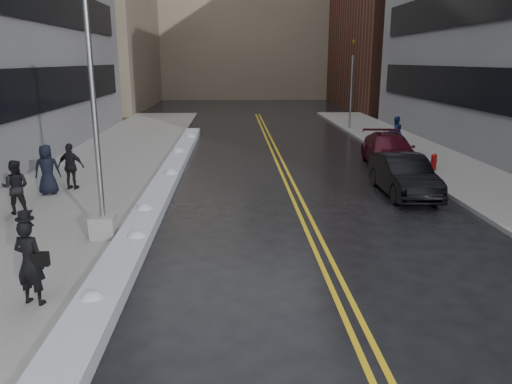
{
  "coord_description": "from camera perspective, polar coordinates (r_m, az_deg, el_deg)",
  "views": [
    {
      "loc": [
        0.24,
        -11.01,
        4.81
      ],
      "look_at": [
        0.85,
        2.23,
        1.3
      ],
      "focal_mm": 35.0,
      "sensor_mm": 36.0,
      "label": 1
    }
  ],
  "objects": [
    {
      "name": "sidewalk_east",
      "position": [
        23.65,
        21.81,
        2.21
      ],
      "size": [
        4.0,
        50.0,
        0.15
      ],
      "primitive_type": "cube",
      "color": "gray",
      "rests_on": "ground"
    },
    {
      "name": "car_black",
      "position": [
        19.03,
        16.55,
        1.83
      ],
      "size": [
        1.57,
        4.44,
        1.46
      ],
      "primitive_type": "imported",
      "rotation": [
        0.0,
        0.0,
        -0.01
      ],
      "color": "black",
      "rests_on": "ground"
    },
    {
      "name": "pedestrian_east",
      "position": [
        28.39,
        15.65,
        6.59
      ],
      "size": [
        0.96,
        0.82,
        1.72
      ],
      "primitive_type": "imported",
      "rotation": [
        0.0,
        0.0,
        3.36
      ],
      "color": "navy",
      "rests_on": "sidewalk_east"
    },
    {
      "name": "sidewalk_west",
      "position": [
        22.36,
        -18.13,
        1.86
      ],
      "size": [
        5.5,
        50.0,
        0.15
      ],
      "primitive_type": "cube",
      "color": "gray",
      "rests_on": "ground"
    },
    {
      "name": "building_far",
      "position": [
        71.3,
        -1.3,
        19.82
      ],
      "size": [
        36.0,
        16.0,
        22.0
      ],
      "primitive_type": "cube",
      "color": "gray",
      "rests_on": "ground"
    },
    {
      "name": "lamppost",
      "position": [
        13.68,
        -17.67,
        4.54
      ],
      "size": [
        0.65,
        0.65,
        7.62
      ],
      "color": "gray",
      "rests_on": "sidewalk_west"
    },
    {
      "name": "pedestrian_d",
      "position": [
        19.68,
        -20.38,
        2.76
      ],
      "size": [
        1.07,
        0.59,
        1.72
      ],
      "primitive_type": "imported",
      "rotation": [
        0.0,
        0.0,
        2.96
      ],
      "color": "black",
      "rests_on": "sidewalk_west"
    },
    {
      "name": "snow_ridge",
      "position": [
        19.76,
        -10.4,
        1.0
      ],
      "size": [
        0.9,
        30.0,
        0.34
      ],
      "primitive_type": "cube",
      "color": "silver",
      "rests_on": "ground"
    },
    {
      "name": "lane_line_left",
      "position": [
        21.66,
        3.01,
        1.99
      ],
      "size": [
        0.12,
        50.0,
        0.01
      ],
      "primitive_type": "cube",
      "color": "gold",
      "rests_on": "ground"
    },
    {
      "name": "car_maroon",
      "position": [
        24.08,
        14.99,
        4.61
      ],
      "size": [
        2.6,
        5.32,
        1.49
      ],
      "primitive_type": "imported",
      "rotation": [
        0.0,
        0.0,
        -0.1
      ],
      "color": "#440B18",
      "rests_on": "ground"
    },
    {
      "name": "lane_line_right",
      "position": [
        21.69,
        3.8,
        2.0
      ],
      "size": [
        0.12,
        50.0,
        0.01
      ],
      "primitive_type": "cube",
      "color": "gold",
      "rests_on": "ground"
    },
    {
      "name": "fire_hydrant",
      "position": [
        23.16,
        19.66,
        3.36
      ],
      "size": [
        0.26,
        0.26,
        0.73
      ],
      "color": "maroon",
      "rests_on": "sidewalk_east"
    },
    {
      "name": "building_west_far",
      "position": [
        57.37,
        -19.58,
        18.22
      ],
      "size": [
        14.0,
        22.0,
        18.0
      ],
      "primitive_type": "cube",
      "color": "gray",
      "rests_on": "ground"
    },
    {
      "name": "pedestrian_c",
      "position": [
        19.22,
        -22.76,
        2.38
      ],
      "size": [
        0.97,
        0.73,
        1.8
      ],
      "primitive_type": "imported",
      "rotation": [
        0.0,
        0.0,
        3.34
      ],
      "color": "black",
      "rests_on": "sidewalk_west"
    },
    {
      "name": "pedestrian_fedora",
      "position": [
        10.71,
        -24.43,
        -7.31
      ],
      "size": [
        0.73,
        0.58,
        1.74
      ],
      "primitive_type": "imported",
      "rotation": [
        0.0,
        0.0,
        2.85
      ],
      "color": "black",
      "rests_on": "sidewalk_west"
    },
    {
      "name": "traffic_signal",
      "position": [
        36.0,
        10.87,
        12.34
      ],
      "size": [
        0.16,
        0.2,
        6.0
      ],
      "color": "gray",
      "rests_on": "sidewalk_east"
    },
    {
      "name": "pedestrian_b",
      "position": [
        17.19,
        -25.77,
        0.52
      ],
      "size": [
        0.88,
        0.71,
        1.7
      ],
      "primitive_type": "imported",
      "rotation": [
        0.0,
        0.0,
        3.23
      ],
      "color": "black",
      "rests_on": "sidewalk_west"
    },
    {
      "name": "ground",
      "position": [
        12.02,
        -3.62,
        -8.79
      ],
      "size": [
        160.0,
        160.0,
        0.0
      ],
      "primitive_type": "plane",
      "color": "black",
      "rests_on": "ground"
    }
  ]
}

